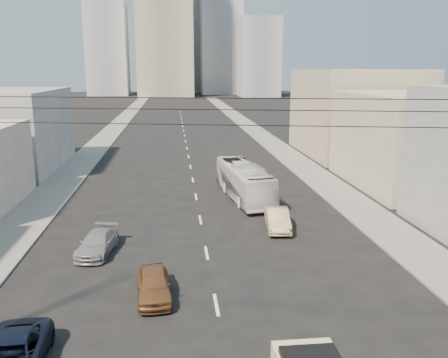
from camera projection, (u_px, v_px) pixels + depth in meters
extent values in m
cube|color=slate|center=(113.00, 130.00, 79.48)|extent=(3.50, 180.00, 0.12)
cube|color=slate|center=(251.00, 128.00, 81.92)|extent=(3.50, 180.00, 0.12)
cube|color=silver|center=(216.00, 305.00, 20.67)|extent=(0.15, 2.00, 0.01)
cube|color=silver|center=(207.00, 253.00, 26.48)|extent=(0.15, 2.00, 0.01)
cube|color=silver|center=(200.00, 220.00, 32.29)|extent=(0.15, 2.00, 0.01)
cube|color=silver|center=(196.00, 197.00, 38.10)|extent=(0.15, 2.00, 0.01)
cube|color=silver|center=(193.00, 180.00, 43.91)|extent=(0.15, 2.00, 0.01)
cube|color=silver|center=(190.00, 167.00, 49.72)|extent=(0.15, 2.00, 0.01)
cube|color=silver|center=(188.00, 157.00, 55.53)|extent=(0.15, 2.00, 0.01)
cube|color=silver|center=(187.00, 148.00, 61.34)|extent=(0.15, 2.00, 0.01)
cube|color=silver|center=(186.00, 141.00, 67.15)|extent=(0.15, 2.00, 0.01)
cube|color=silver|center=(185.00, 136.00, 72.96)|extent=(0.15, 2.00, 0.01)
cube|color=silver|center=(184.00, 131.00, 78.77)|extent=(0.15, 2.00, 0.01)
cube|color=silver|center=(183.00, 126.00, 84.58)|extent=(0.15, 2.00, 0.01)
cube|color=silver|center=(182.00, 123.00, 90.40)|extent=(0.15, 2.00, 0.01)
cube|color=silver|center=(182.00, 119.00, 96.21)|extent=(0.15, 2.00, 0.01)
cube|color=silver|center=(181.00, 117.00, 102.02)|extent=(0.15, 2.00, 0.01)
cube|color=silver|center=(180.00, 114.00, 107.83)|extent=(0.15, 2.00, 0.01)
cube|color=silver|center=(180.00, 112.00, 113.64)|extent=(0.15, 2.00, 0.01)
imported|color=black|center=(11.00, 357.00, 15.84)|extent=(2.27, 4.61, 1.26)
imported|color=silver|center=(244.00, 181.00, 37.35)|extent=(3.57, 10.26, 2.80)
imported|color=brown|center=(154.00, 285.00, 21.16)|extent=(1.77, 3.83, 1.27)
imported|color=tan|center=(278.00, 219.00, 30.31)|extent=(1.81, 4.10, 1.31)
imported|color=gray|center=(97.00, 243.00, 26.33)|extent=(2.27, 4.31, 1.19)
cylinder|color=black|center=(238.00, 98.00, 12.27)|extent=(23.01, 5.02, 0.02)
cylinder|color=black|center=(238.00, 110.00, 12.34)|extent=(23.01, 5.02, 0.02)
cylinder|color=black|center=(237.00, 125.00, 12.43)|extent=(23.01, 5.02, 0.02)
cube|color=#ADA18B|center=(418.00, 140.00, 41.16)|extent=(11.00, 14.00, 8.00)
cube|color=tan|center=(356.00, 112.00, 56.47)|extent=(12.00, 16.00, 10.00)
cube|color=gray|center=(164.00, 12.00, 170.32)|extent=(20.00, 20.00, 60.00)
cube|color=#93959B|center=(221.00, 43.00, 189.40)|extent=(16.00, 16.00, 40.00)
cube|color=#93959B|center=(108.00, 50.00, 180.68)|extent=(15.00, 15.00, 34.00)
cube|color=gray|center=(189.00, 40.00, 202.22)|extent=(18.00, 18.00, 44.00)
cube|color=#93959B|center=(259.00, 58.00, 172.64)|extent=(14.00, 14.00, 28.00)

